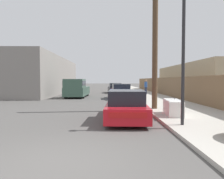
# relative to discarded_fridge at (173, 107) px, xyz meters

# --- Properties ---
(ground_plane) EXTENTS (220.00, 220.00, 0.00)m
(ground_plane) POSITION_rel_discarded_fridge_xyz_m (-4.09, -5.69, -0.47)
(ground_plane) COLOR #4F4C49
(sidewalk_curb) EXTENTS (4.20, 63.00, 0.12)m
(sidewalk_curb) POSITION_rel_discarded_fridge_xyz_m (1.21, 17.81, -0.41)
(sidewalk_curb) COLOR #ADA89E
(sidewalk_curb) RESTS_ON ground
(discarded_fridge) EXTENTS (0.84, 1.88, 0.73)m
(discarded_fridge) POSITION_rel_discarded_fridge_xyz_m (0.00, 0.00, 0.00)
(discarded_fridge) COLOR white
(discarded_fridge) RESTS_ON sidewalk_curb
(parked_sports_car_red) EXTENTS (1.93, 4.80, 1.32)m
(parked_sports_car_red) POSITION_rel_discarded_fridge_xyz_m (-2.26, -0.53, 0.13)
(parked_sports_car_red) COLOR red
(parked_sports_car_red) RESTS_ON ground
(car_parked_mid) EXTENTS (1.95, 4.20, 1.40)m
(car_parked_mid) POSITION_rel_discarded_fridge_xyz_m (-1.91, 10.38, 0.18)
(car_parked_mid) COLOR #2D478C
(car_parked_mid) RESTS_ON ground
(car_parked_far) EXTENTS (2.01, 4.66, 1.35)m
(car_parked_far) POSITION_rel_discarded_fridge_xyz_m (-2.19, 19.79, 0.16)
(car_parked_far) COLOR black
(car_parked_far) RESTS_ON ground
(pickup_truck) EXTENTS (2.07, 5.39, 1.86)m
(pickup_truck) POSITION_rel_discarded_fridge_xyz_m (-6.31, 11.88, 0.45)
(pickup_truck) COLOR #385647
(pickup_truck) RESTS_ON ground
(utility_pole) EXTENTS (1.80, 0.31, 9.25)m
(utility_pole) POSITION_rel_discarded_fridge_xyz_m (-0.39, 2.29, 4.38)
(utility_pole) COLOR #4C3826
(utility_pole) RESTS_ON sidewalk_curb
(street_lamp) EXTENTS (0.26, 0.26, 4.97)m
(street_lamp) POSITION_rel_discarded_fridge_xyz_m (-0.33, -2.31, 2.51)
(street_lamp) COLOR #232326
(street_lamp) RESTS_ON sidewalk_curb
(wooden_fence) EXTENTS (0.08, 40.54, 1.92)m
(wooden_fence) POSITION_rel_discarded_fridge_xyz_m (3.16, 13.33, 0.61)
(wooden_fence) COLOR brown
(wooden_fence) RESTS_ON sidewalk_curb
(building_left_block) EXTENTS (7.00, 20.07, 4.65)m
(building_left_block) POSITION_rel_discarded_fridge_xyz_m (-12.41, 18.61, 1.85)
(building_left_block) COLOR gray
(building_left_block) RESTS_ON ground
(building_right_house) EXTENTS (6.00, 19.32, 3.67)m
(building_right_house) POSITION_rel_discarded_fridge_xyz_m (8.52, 16.92, 1.36)
(building_right_house) COLOR tan
(building_right_house) RESTS_ON ground
(pedestrian) EXTENTS (0.34, 0.34, 1.68)m
(pedestrian) POSITION_rel_discarded_fridge_xyz_m (1.28, 15.13, 0.51)
(pedestrian) COLOR #282D42
(pedestrian) RESTS_ON sidewalk_curb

